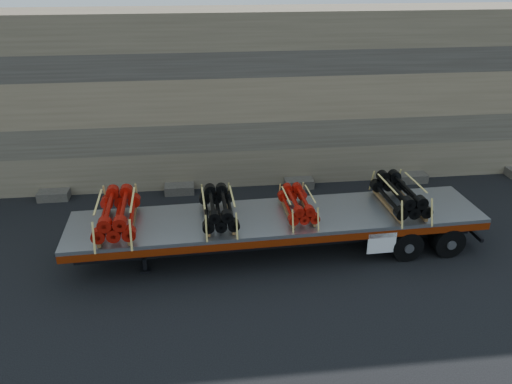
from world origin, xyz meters
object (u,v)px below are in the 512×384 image
Objects in this scene: trailer at (278,233)px; bundle_midrear at (298,205)px; bundle_rear at (400,195)px; bundle_front at (117,214)px; bundle_midfront at (218,209)px.

trailer is 6.92× the size of bundle_midrear.
bundle_rear is at bearing 0.00° from bundle_midrear.
bundle_midrear is 3.44m from bundle_rear.
bundle_midrear is at bearing 0.00° from trailer.
trailer is at bearing -180.00° from bundle_rear.
bundle_front reaches higher than trailer.
bundle_front is at bearing 180.00° from bundle_midfront.
bundle_midfront is (-1.92, -0.06, 1.05)m from trailer.
bundle_rear is (5.98, 0.20, 0.03)m from bundle_midfront.
trailer is 6.07× the size of bundle_midfront.
bundle_midfront is 2.55m from bundle_midrear.
bundle_rear reaches higher than bundle_midrear.
bundle_front is 1.13× the size of bundle_midfront.
bundle_front is 3.08m from bundle_midfront.
bundle_midrear is 0.81× the size of bundle_rear.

